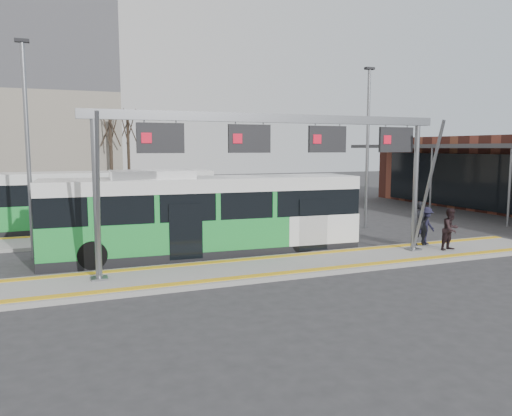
{
  "coord_description": "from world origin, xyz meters",
  "views": [
    {
      "loc": [
        -7.63,
        -15.48,
        4.2
      ],
      "look_at": [
        -0.18,
        3.0,
        1.78
      ],
      "focal_mm": 35.0,
      "sensor_mm": 36.0,
      "label": 1
    }
  ],
  "objects_px": {
    "passenger_b": "(451,229)",
    "passenger_c": "(426,226)",
    "gantry": "(281,145)",
    "hero_bus": "(204,216)",
    "passenger_a": "(421,223)"
  },
  "relations": [
    {
      "from": "passenger_b",
      "to": "passenger_c",
      "type": "relative_size",
      "value": 1.06
    },
    {
      "from": "passenger_a",
      "to": "passenger_c",
      "type": "height_order",
      "value": "passenger_a"
    },
    {
      "from": "passenger_b",
      "to": "passenger_c",
      "type": "bearing_deg",
      "value": 84.47
    },
    {
      "from": "passenger_c",
      "to": "passenger_b",
      "type": "bearing_deg",
      "value": -100.4
    },
    {
      "from": "hero_bus",
      "to": "passenger_a",
      "type": "bearing_deg",
      "value": -11.49
    },
    {
      "from": "passenger_b",
      "to": "gantry",
      "type": "bearing_deg",
      "value": 164.57
    },
    {
      "from": "passenger_a",
      "to": "passenger_b",
      "type": "xyz_separation_m",
      "value": [
        0.44,
        -1.24,
        -0.08
      ]
    },
    {
      "from": "passenger_a",
      "to": "passenger_b",
      "type": "height_order",
      "value": "passenger_a"
    },
    {
      "from": "hero_bus",
      "to": "passenger_b",
      "type": "distance_m",
      "value": 9.78
    },
    {
      "from": "passenger_b",
      "to": "passenger_c",
      "type": "distance_m",
      "value": 1.28
    },
    {
      "from": "gantry",
      "to": "passenger_b",
      "type": "relative_size",
      "value": 7.77
    },
    {
      "from": "gantry",
      "to": "passenger_a",
      "type": "relative_size",
      "value": 7.12
    },
    {
      "from": "gantry",
      "to": "passenger_c",
      "type": "xyz_separation_m",
      "value": [
        7.07,
        0.76,
        -3.36
      ]
    },
    {
      "from": "passenger_b",
      "to": "passenger_c",
      "type": "height_order",
      "value": "passenger_b"
    },
    {
      "from": "hero_bus",
      "to": "passenger_a",
      "type": "xyz_separation_m",
      "value": [
        8.68,
        -2.29,
        -0.47
      ]
    }
  ]
}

